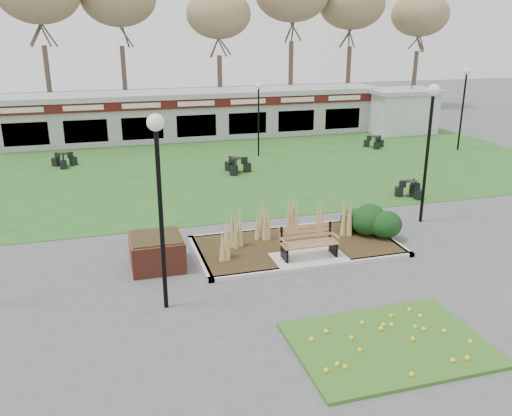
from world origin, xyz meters
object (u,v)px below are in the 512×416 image
object	(u,v)px
bistro_set_c	(410,191)
bistro_set_a	(237,168)
brick_planter	(157,252)
patio_umbrella	(410,105)
park_bench	(308,241)
lamp_post_mid_right	(259,104)
food_pavilion	(192,114)
bistro_set_d	(375,144)
lamp_post_near_left	(158,171)
bistro_set_b	(64,162)
service_hut	(400,110)
lamp_post_far_right	(465,91)
lamp_post_near_right	(430,123)

from	to	relation	value
bistro_set_c	bistro_set_a	bearing A→B (deg)	135.76
brick_planter	patio_umbrella	size ratio (longest dim) A/B	0.55
park_bench	bistro_set_a	bearing A→B (deg)	87.27
brick_planter	lamp_post_mid_right	size ratio (longest dim) A/B	0.39
food_pavilion	bistro_set_d	bearing A→B (deg)	-31.79
lamp_post_near_left	bistro_set_b	xyz separation A→B (m)	(-3.02, 15.79, -3.28)
bistro_set_a	patio_umbrella	bearing A→B (deg)	27.88
bistro_set_c	patio_umbrella	distance (m)	15.23
lamp_post_mid_right	bistro_set_d	xyz separation A→B (m)	(7.08, 0.20, -2.60)
bistro_set_c	bistro_set_d	size ratio (longest dim) A/B	1.02
bistro_set_d	brick_planter	bearing A→B (deg)	-137.05
service_hut	lamp_post_far_right	xyz separation A→B (m)	(0.35, -5.85, 1.87)
service_hut	lamp_post_near_right	distance (m)	17.96
brick_planter	food_pavilion	world-z (taller)	food_pavilion
patio_umbrella	park_bench	bearing A→B (deg)	-128.65
lamp_post_near_right	patio_umbrella	xyz separation A→B (m)	(9.06, 15.75, -1.80)
service_hut	bistro_set_a	distance (m)	14.93
lamp_post_far_right	bistro_set_c	world-z (taller)	lamp_post_far_right
food_pavilion	lamp_post_near_left	world-z (taller)	lamp_post_near_left
brick_planter	bistro_set_b	distance (m)	13.67
lamp_post_mid_right	brick_planter	bearing A→B (deg)	-118.30
bistro_set_d	service_hut	bearing A→B (deg)	45.47
food_pavilion	lamp_post_mid_right	bearing A→B (deg)	-67.80
lamp_post_mid_right	bistro_set_c	bearing A→B (deg)	-66.14
patio_umbrella	brick_planter	bearing A→B (deg)	-137.57
bistro_set_a	bistro_set_d	size ratio (longest dim) A/B	1.14
park_bench	brick_planter	size ratio (longest dim) A/B	1.13
lamp_post_near_left	lamp_post_near_right	world-z (taller)	lamp_post_near_right
lamp_post_near_left	lamp_post_near_right	xyz separation A→B (m)	(9.62, 3.73, 0.02)
brick_planter	bistro_set_a	world-z (taller)	brick_planter
park_bench	bistro_set_b	distance (m)	15.94
lamp_post_near_left	bistro_set_a	size ratio (longest dim) A/B	3.62
park_bench	bistro_set_a	world-z (taller)	park_bench
bistro_set_d	bistro_set_c	bearing A→B (deg)	-109.40
lamp_post_mid_right	lamp_post_far_right	distance (m)	11.48
lamp_post_mid_right	bistro_set_b	xyz separation A→B (m)	(-10.00, 0.49, -2.59)
service_hut	lamp_post_mid_right	world-z (taller)	lamp_post_mid_right
park_bench	patio_umbrella	distance (m)	22.76
service_hut	lamp_post_near_left	bearing A→B (deg)	-132.70
food_pavilion	bistro_set_b	xyz separation A→B (m)	(-7.49, -5.65, -1.23)
food_pavilion	bistro_set_d	world-z (taller)	food_pavilion
lamp_post_far_right	brick_planter	bearing A→B (deg)	-148.59
lamp_post_near_right	bistro_set_a	size ratio (longest dim) A/B	3.64
service_hut	bistro_set_c	distance (m)	14.86
service_hut	lamp_post_far_right	distance (m)	6.15
brick_planter	bistro_set_c	xyz separation A→B (m)	(10.81, 4.00, -0.24)
service_hut	bistro_set_b	bearing A→B (deg)	-170.03
patio_umbrella	food_pavilion	bearing A→B (deg)	172.13
service_hut	bistro_set_d	size ratio (longest dim) A/B	3.74
brick_planter	bistro_set_a	xyz separation A→B (m)	(4.90, 9.75, -0.22)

